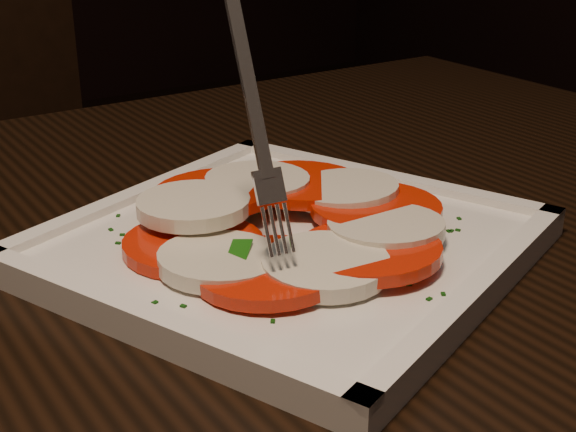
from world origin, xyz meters
name	(u,v)px	position (x,y,z in m)	size (l,w,h in m)	color
table	(189,369)	(-0.16, -0.24, 0.65)	(1.21, 0.81, 0.75)	black
plate	(288,246)	(-0.11, -0.29, 0.76)	(0.29, 0.29, 0.01)	white
caprese_salad	(288,221)	(-0.11, -0.29, 0.78)	(0.24, 0.23, 0.02)	red
fork	(248,111)	(-0.15, -0.31, 0.86)	(0.03, 0.07, 0.15)	white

